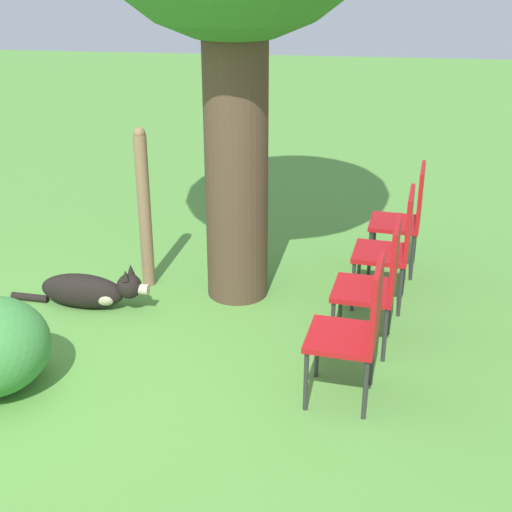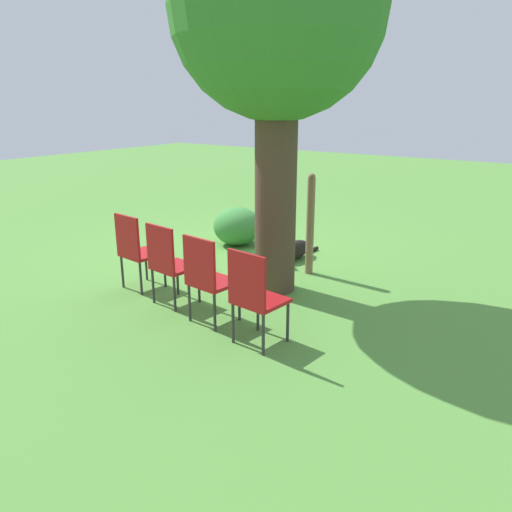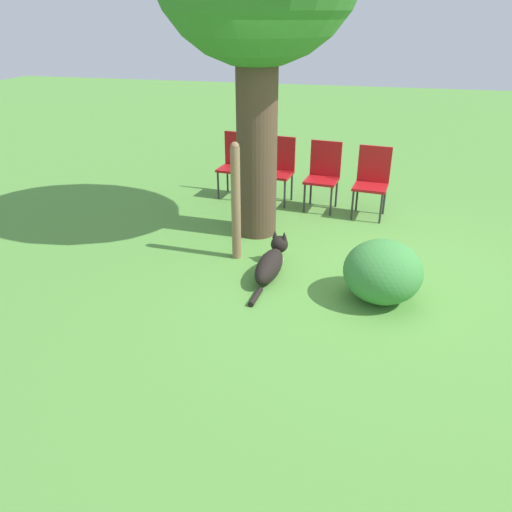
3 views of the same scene
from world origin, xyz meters
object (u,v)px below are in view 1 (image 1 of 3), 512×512
Objects in this scene: dog at (91,291)px; fence_post at (144,208)px; red_chair_3 at (406,213)px; red_chair_1 at (378,278)px; red_chair_0 at (357,325)px; red_chair_2 at (393,242)px.

fence_post is at bearing 59.67° from dog.
red_chair_3 is at bearing 15.35° from fence_post.
fence_post is 2.02m from red_chair_1.
red_chair_0 is at bearing 85.55° from red_chair_1.
red_chair_0 and red_chair_2 have the same top height.
dog is 1.25× the size of red_chair_3.
fence_post is at bearing 4.22° from red_chair_2.
red_chair_1 is 1.38m from red_chair_3.
dog is 0.88× the size of fence_post.
fence_post is at bearing 22.16° from red_chair_3.
red_chair_0 is at bearing -20.48° from dog.
red_chair_1 is (1.86, -0.77, -0.15)m from fence_post.
red_chair_1 and red_chair_2 have the same top height.
fence_post reaches higher than dog.
dog is 1.25× the size of red_chair_0.
red_chair_2 is (2.00, -0.09, -0.15)m from fence_post.
red_chair_3 is (0.13, 0.68, 0.00)m from red_chair_2.
red_chair_0 is 1.38m from red_chair_2.
red_chair_1 is at bearing -94.45° from red_chair_0.
red_chair_0 and red_chair_1 have the same top height.
fence_post is 1.42× the size of red_chair_2.
red_chair_1 is 1.00× the size of red_chair_2.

